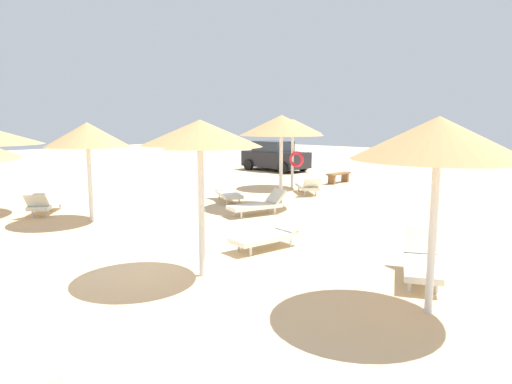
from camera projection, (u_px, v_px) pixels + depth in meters
The scene contains 14 objects.
ground_plane at pixel (159, 268), 9.34m from camera, with size 80.00×80.00×0.00m, color #DBBA8C.
parasol_0 at pixel (281, 126), 15.52m from camera, with size 2.85×2.85×3.11m.
parasol_1 at pixel (438, 139), 6.79m from camera, with size 2.55×2.55×3.01m.
parasol_3 at pixel (200, 134), 8.51m from camera, with size 2.30×2.30×2.96m.
parasol_4 at pixel (293, 127), 19.94m from camera, with size 2.52×2.52×2.98m.
parasol_5 at pixel (87, 135), 13.28m from camera, with size 2.37×2.37×2.88m.
lounger_0 at pixel (228, 193), 16.96m from camera, with size 1.95×1.55×0.69m.
lounger_1 at pixel (422, 262), 8.70m from camera, with size 1.33×1.94×0.81m.
lounger_3 at pixel (270, 235), 10.78m from camera, with size 0.99×1.98×0.70m.
lounger_4 at pixel (308, 186), 18.68m from camera, with size 1.80×1.74×0.77m.
lounger_5 at pixel (45, 204), 14.70m from camera, with size 1.77×1.76×0.79m.
lounger_7 at pixel (258, 205), 14.55m from camera, with size 1.20×1.97×0.78m.
bench_2 at pixel (339, 176), 21.83m from camera, with size 0.50×1.52×0.49m.
parked_car at pixel (275, 156), 27.15m from camera, with size 4.09×2.17×1.72m.
Camera 1 is at (7.33, -5.57, 2.96)m, focal length 32.63 mm.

